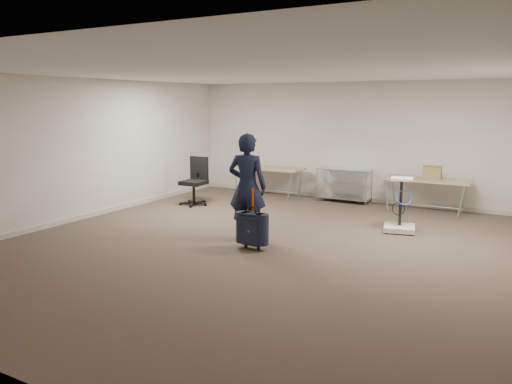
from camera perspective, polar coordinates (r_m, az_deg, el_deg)
The scene contains 10 objects.
ground at distance 8.25m, azimuth 0.08°, elevation -6.16°, with size 9.00×9.00×0.00m, color #443829.
room_shell at distance 9.42m, azimuth 4.20°, elevation -3.78°, with size 8.00×9.00×9.00m.
folding_table_left at distance 12.40m, azimuth 1.36°, elevation 2.59°, with size 1.80×0.75×0.73m.
folding_table_right at distance 11.15m, azimuth 18.87°, elevation 1.17°, with size 1.80×0.75×0.73m.
wire_shelf at distance 11.91m, azimuth 10.03°, elevation 0.96°, with size 1.22×0.47×0.80m.
person at distance 8.47m, azimuth -1.01°, elevation 0.61°, with size 0.66×0.44×1.82m, color black.
suitcase at distance 7.98m, azimuth -0.43°, elevation -4.21°, with size 0.37×0.22×1.00m.
office_chair at distance 11.52m, azimuth -6.99°, elevation 0.18°, with size 0.66×0.66×1.09m.
equipment_cart at distance 9.44m, azimuth 16.12°, elevation -2.83°, with size 0.64×0.64×0.99m.
cardboard_box at distance 11.15m, azimuth 19.49°, elevation 2.13°, with size 0.37×0.28×0.28m, color #976B46.
Camera 1 is at (3.87, -6.90, 2.33)m, focal length 35.00 mm.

